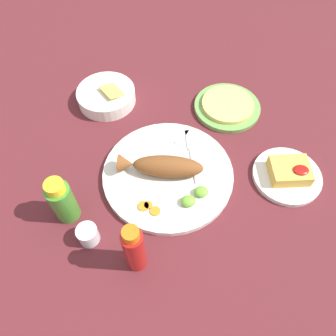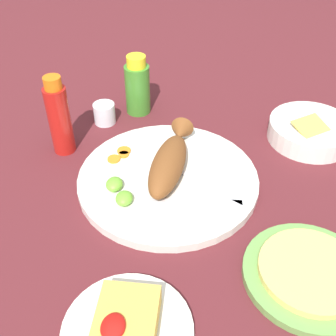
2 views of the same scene
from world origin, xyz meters
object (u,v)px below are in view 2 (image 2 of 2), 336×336
Objects in this scene: hot_sauce_bottle_green at (137,87)px; tortilla_plate at (309,275)px; fried_fish at (170,160)px; fork_near at (212,187)px; guacamole_bowl at (310,130)px; side_plate_fries at (128,331)px; salt_cup at (105,114)px; main_plate at (168,179)px; fork_far at (198,202)px; hot_sauce_bottle_red at (59,118)px.

tortilla_plate is (0.46, 0.34, -0.06)m from hot_sauce_bottle_green.
hot_sauce_bottle_green is at bearing -149.57° from fried_fish.
fork_near is 0.29m from guacamole_bowl.
side_plate_fries is (0.58, 0.08, -0.06)m from hot_sauce_bottle_green.
fork_near is (0.04, 0.08, -0.03)m from fried_fish.
tortilla_plate is at bearing 114.97° from side_plate_fries.
side_plate_fries is 1.01× the size of guacamole_bowl.
tortilla_plate is at bearing -8.04° from guacamole_bowl.
hot_sauce_bottle_green is 0.78× the size of side_plate_fries.
guacamole_bowl reaches higher than salt_cup.
salt_cup is (-0.20, -0.17, 0.01)m from main_plate.
hot_sauce_bottle_green is at bearing -100.76° from guacamole_bowl.
salt_cup reaches higher than fork_near.
fork_far is (0.07, 0.06, 0.01)m from main_plate.
fried_fish is (-0.02, 0.00, 0.04)m from main_plate.
hot_sauce_bottle_red reaches higher than fork_far.
fried_fish is at bearing -131.57° from tortilla_plate.
side_plate_fries is at bearing -65.03° from tortilla_plate.
hot_sauce_bottle_red is at bearing -152.23° from side_plate_fries.
main_plate is at bearing 176.31° from side_plate_fries.
fork_far is (0.04, -0.02, 0.00)m from fork_near.
fork_far is (0.08, 0.06, -0.03)m from fried_fish.
fried_fish reaches higher than side_plate_fries.
side_plate_fries is at bearing 27.77° from hot_sauce_bottle_red.
hot_sauce_bottle_red is 0.22m from hot_sauce_bottle_green.
fried_fish is 0.33m from tortilla_plate.
fried_fish is at bearing -60.68° from guacamole_bowl.
main_plate is 0.04m from fried_fish.
fork_far is 1.29× the size of hot_sauce_bottle_green.
hot_sauce_bottle_red reaches higher than fork_near.
guacamole_bowl is (-0.18, 0.30, 0.02)m from main_plate.
tortilla_plate is (0.20, 0.24, -0.00)m from main_plate.
tortilla_plate is (0.21, 0.24, -0.04)m from fried_fish.
main_plate is at bearing -165.59° from fork_near.
fried_fish is at bearing 176.14° from side_plate_fries.
fork_near is 3.30× the size of salt_cup.
hot_sauce_bottle_red is 0.14m from salt_cup.
fork_near reaches higher than main_plate.
guacamole_bowl reaches higher than side_plate_fries.
fork_near is 0.80× the size of tortilla_plate.
fork_far reaches higher than tortilla_plate.
guacamole_bowl is at bearing 75.55° from fork_near.
fork_near is 0.23m from tortilla_plate.
side_plate_fries is (0.34, -0.02, -0.04)m from fried_fish.
salt_cup is (-0.27, -0.23, 0.00)m from fork_far.
fried_fish is 0.26m from hot_sauce_bottle_green.
fried_fish is at bearing 172.71° from main_plate.
fork_far reaches higher than main_plate.
main_plate is at bearing 40.88° from salt_cup.
hot_sauce_bottle_red is (-0.15, -0.30, 0.06)m from fork_far.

